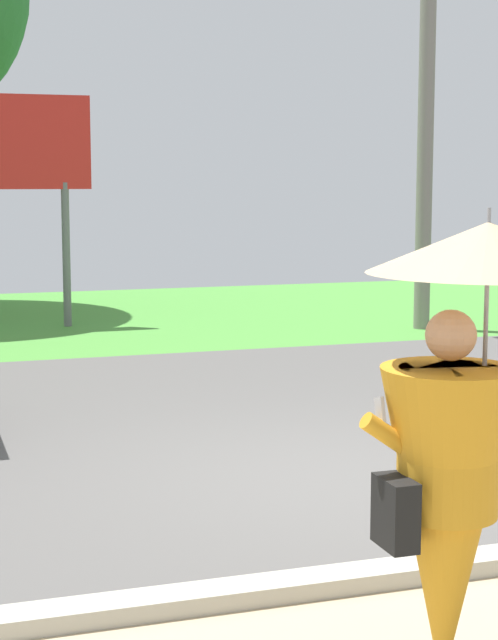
{
  "coord_description": "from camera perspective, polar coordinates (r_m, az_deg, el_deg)",
  "views": [
    {
      "loc": [
        -3.15,
        -7.12,
        2.25
      ],
      "look_at": [
        -0.48,
        1.0,
        1.1
      ],
      "focal_mm": 58.92,
      "sensor_mm": 36.0,
      "label": 1
    }
  ],
  "objects": [
    {
      "name": "ground_plane",
      "position": [
        10.79,
        -0.84,
        -4.64
      ],
      "size": [
        40.0,
        22.0,
        0.2
      ],
      "color": "#565451"
    },
    {
      "name": "monk_pedestrian",
      "position": [
        4.66,
        11.22,
        -6.5
      ],
      "size": [
        1.1,
        1.05,
        2.13
      ],
      "rotation": [
        0.0,
        0.0,
        -0.29
      ],
      "color": "orange",
      "rests_on": "ground_plane"
    },
    {
      "name": "utility_pole",
      "position": [
        16.04,
        9.6,
        11.72
      ],
      "size": [
        1.8,
        0.24,
        6.49
      ],
      "color": "gray",
      "rests_on": "ground_plane"
    },
    {
      "name": "roadside_billboard",
      "position": [
        16.16,
        -13.2,
        8.52
      ],
      "size": [
        2.6,
        0.12,
        3.5
      ],
      "color": "slate",
      "rests_on": "ground_plane"
    }
  ]
}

